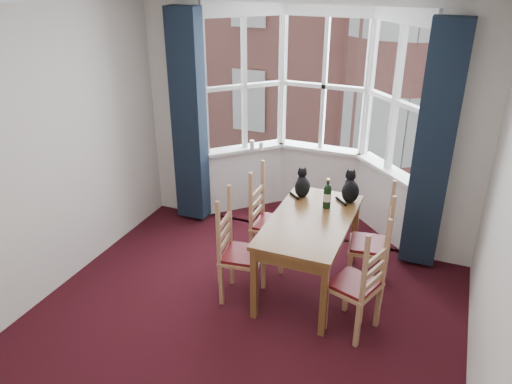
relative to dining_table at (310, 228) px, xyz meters
The scene contains 21 objects.
floor 1.42m from the dining_table, 109.46° to the right, with size 4.50×4.50×0.00m, color black.
ceiling 2.44m from the dining_table, 109.46° to the right, with size 4.50×4.50×0.00m, color white.
wall_left 2.77m from the dining_table, 154.18° to the right, with size 4.50×4.50×0.00m, color silver.
wall_right 2.09m from the dining_table, 36.33° to the right, with size 4.50×4.50×0.00m, color silver.
wall_back_pier_left 2.43m from the dining_table, 152.30° to the left, with size 0.70×0.12×2.80m, color silver.
wall_back_pier_right 1.79m from the dining_table, 41.18° to the left, with size 0.70×0.12×2.80m, color silver.
bay_window 1.78m from the dining_table, 104.58° to the left, with size 2.76×0.94×2.80m.
curtain_left 2.14m from the dining_table, 153.77° to the left, with size 0.38×0.22×2.60m, color #162131.
curtain_right 1.50m from the dining_table, 41.86° to the left, with size 0.38×0.22×2.60m, color #162131.
dining_table is the anchor object (origin of this frame).
chair_left_near 0.81m from the dining_table, 147.35° to the right, with size 0.45×0.47×0.92m.
chair_left_far 0.71m from the dining_table, 153.93° to the left, with size 0.41×0.43×0.92m.
chair_right_near 0.85m from the dining_table, 37.80° to the right, with size 0.52×0.53×0.92m.
chair_right_far 0.74m from the dining_table, 23.14° to the left, with size 0.46×0.47×0.92m.
cat_left 0.58m from the dining_table, 116.67° to the left, with size 0.23×0.26×0.31m.
cat_right 0.65m from the dining_table, 64.04° to the left, with size 0.24×0.29×0.35m.
wine_bottle 0.39m from the dining_table, 75.45° to the left, with size 0.08×0.08×0.32m.
candle_tall 1.90m from the dining_table, 130.48° to the left, with size 0.06×0.06×0.11m, color white.
candle_short 1.85m from the dining_table, 127.13° to the left, with size 0.06×0.06×0.10m, color white.
street 31.80m from the dining_table, 90.76° to the left, with size 80.00×80.00×0.00m, color #333335.
tenement_building 12.88m from the dining_table, 91.84° to the left, with size 18.40×7.80×15.20m.
Camera 1 is at (1.55, -3.04, 3.15)m, focal length 35.00 mm.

